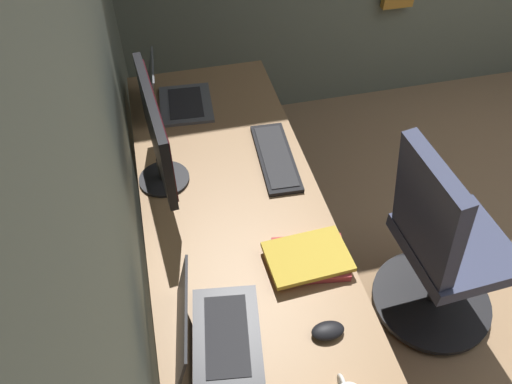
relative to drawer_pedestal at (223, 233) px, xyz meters
name	(u,v)px	position (x,y,z in m)	size (l,w,h in m)	color
wall_back	(86,221)	(-0.66, 0.39, 0.95)	(4.57, 0.10, 2.60)	slate
desk	(243,247)	(-0.34, -0.03, 0.32)	(2.24, 0.69, 0.73)	#936D47
drawer_pedestal	(223,233)	(0.00, 0.00, 0.00)	(0.40, 0.51, 0.69)	#936D47
monitor_primary	(156,133)	(0.01, 0.21, 0.62)	(0.55, 0.20, 0.42)	black
laptop_leftmost	(209,331)	(-0.71, 0.15, 0.43)	(0.37, 0.30, 0.21)	black
laptop_left	(172,97)	(0.49, 0.12, 0.44)	(0.32, 0.32, 0.24)	#595B60
keyboard_main	(276,157)	(0.03, -0.25, 0.39)	(0.43, 0.16, 0.02)	black
mouse_main	(328,331)	(-0.77, -0.20, 0.40)	(0.06, 0.10, 0.03)	black
book_stack_near	(309,258)	(-0.50, -0.22, 0.41)	(0.22, 0.29, 0.05)	#B2383D
office_chair	(440,251)	(-0.39, -0.86, 0.11)	(0.56, 0.56, 0.97)	#383D56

